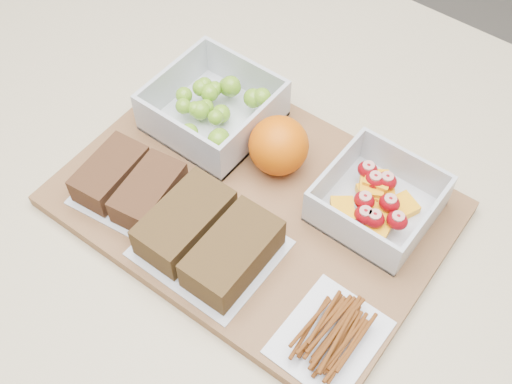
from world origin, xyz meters
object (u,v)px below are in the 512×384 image
sandwich_bag_center (209,238)px  grape_container (216,108)px  sandwich_bag_left (130,184)px  pretzel_bag (331,333)px  fruit_container (377,202)px  cutting_board (253,204)px  orange (279,146)px

sandwich_bag_center → grape_container: bearing=127.3°
grape_container → sandwich_bag_left: 0.14m
sandwich_bag_left → pretzel_bag: 0.28m
grape_container → fruit_container: (0.23, 0.00, -0.00)m
grape_container → sandwich_bag_center: (0.11, -0.15, -0.00)m
cutting_board → pretzel_bag: pretzel_bag is taller
cutting_board → sandwich_bag_center: 0.09m
cutting_board → sandwich_bag_left: (-0.12, -0.08, 0.03)m
grape_container → orange: orange is taller
fruit_container → orange: 0.13m
sandwich_bag_left → sandwich_bag_center: bearing=-1.4°
sandwich_bag_left → sandwich_bag_center: 0.12m
orange → sandwich_bag_center: orange is taller
fruit_container → sandwich_bag_left: (-0.23, -0.15, -0.00)m
fruit_container → cutting_board: bearing=-149.4°
cutting_board → sandwich_bag_left: 0.14m
grape_container → fruit_container: bearing=0.8°
fruit_container → orange: size_ratio=1.71×
cutting_board → grape_container: (-0.11, 0.07, 0.03)m
cutting_board → orange: size_ratio=6.01×
cutting_board → pretzel_bag: 0.18m
pretzel_bag → cutting_board: bearing=151.9°
cutting_board → fruit_container: (0.12, 0.07, 0.03)m
cutting_board → grape_container: bearing=147.3°
grape_container → pretzel_bag: 0.31m
orange → sandwich_bag_center: 0.14m
fruit_container → pretzel_bag: (0.04, -0.16, -0.01)m
sandwich_bag_left → grape_container: bearing=87.1°
grape_container → orange: (0.10, -0.01, 0.01)m
cutting_board → orange: orange is taller
sandwich_bag_center → pretzel_bag: sandwich_bag_center is taller
sandwich_bag_left → pretzel_bag: bearing=-1.9°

